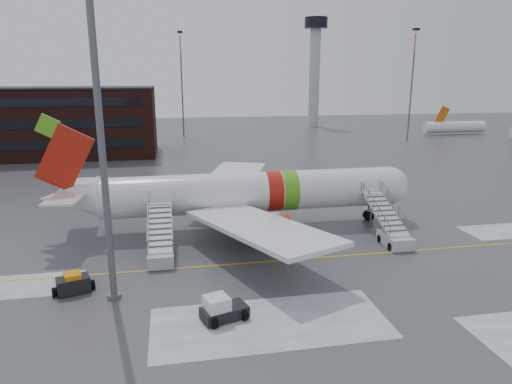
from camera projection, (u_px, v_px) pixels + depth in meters
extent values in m
plane|color=#494C4F|center=(315.00, 253.00, 37.63)|extent=(260.00, 260.00, 0.00)
cylinder|color=white|center=(252.00, 192.00, 43.36)|extent=(28.00, 3.80, 3.80)
sphere|color=white|center=(389.00, 186.00, 45.89)|extent=(3.80, 3.80, 3.80)
cube|color=black|center=(399.00, 180.00, 45.95)|extent=(1.09, 1.60, 0.97)
cone|color=white|center=(70.00, 198.00, 40.34)|extent=(5.20, 3.72, 3.72)
cube|color=#B01B0D|center=(65.00, 158.00, 39.45)|extent=(5.27, 0.30, 6.09)
cube|color=#57AC1B|center=(48.00, 126.00, 38.56)|extent=(2.16, 0.26, 2.16)
cube|color=white|center=(77.00, 184.00, 42.70)|extent=(3.07, 4.85, 0.18)
cube|color=white|center=(65.00, 198.00, 37.74)|extent=(3.07, 4.85, 0.18)
cube|color=white|center=(230.00, 179.00, 51.42)|extent=(10.72, 15.97, 1.13)
cube|color=white|center=(259.00, 227.00, 35.24)|extent=(10.72, 15.97, 1.13)
cylinder|color=white|center=(248.00, 198.00, 48.89)|extent=(3.40, 2.10, 2.10)
cylinder|color=white|center=(269.00, 229.00, 38.98)|extent=(3.40, 2.10, 2.10)
cylinder|color=#595B60|center=(369.00, 211.00, 46.17)|extent=(0.20, 0.20, 1.80)
cylinder|color=black|center=(368.00, 216.00, 46.28)|extent=(0.90, 0.56, 0.90)
cylinder|color=black|center=(243.00, 216.00, 46.31)|extent=(0.90, 0.56, 0.90)
cylinder|color=black|center=(251.00, 231.00, 41.74)|extent=(0.90, 0.56, 0.90)
cube|color=silver|center=(395.00, 240.00, 39.16)|extent=(2.00, 3.20, 1.00)
cube|color=silver|center=(385.00, 214.00, 40.74)|extent=(1.90, 5.87, 2.52)
cube|color=silver|center=(370.00, 192.00, 43.59)|extent=(1.90, 1.40, 0.15)
cylinder|color=#595B60|center=(371.00, 211.00, 43.63)|extent=(0.16, 0.16, 3.40)
cylinder|color=black|center=(391.00, 247.00, 38.09)|extent=(0.25, 0.70, 0.70)
cylinder|color=black|center=(399.00, 237.00, 40.32)|extent=(0.25, 0.70, 0.70)
cube|color=#B1B3B8|center=(161.00, 256.00, 35.60)|extent=(2.00, 3.20, 1.00)
cube|color=#B1B3B8|center=(160.00, 227.00, 37.18)|extent=(1.90, 5.87, 2.52)
cube|color=#B1B3B8|center=(160.00, 203.00, 40.03)|extent=(1.90, 1.40, 0.15)
cylinder|color=#595B60|center=(161.00, 223.00, 40.07)|extent=(0.16, 0.16, 3.40)
cylinder|color=black|center=(149.00, 264.00, 34.53)|extent=(0.25, 0.70, 0.70)
cylinder|color=black|center=(173.00, 253.00, 36.76)|extent=(0.25, 0.70, 0.70)
cube|color=black|center=(224.00, 312.00, 27.38)|extent=(3.04, 2.21, 0.68)
cube|color=silver|center=(217.00, 304.00, 26.99)|extent=(1.71, 1.71, 0.88)
cube|color=black|center=(217.00, 298.00, 26.91)|extent=(1.49, 1.56, 0.15)
cylinder|color=black|center=(214.00, 323.00, 26.38)|extent=(0.48, 0.74, 0.68)
cylinder|color=black|center=(244.00, 315.00, 27.27)|extent=(0.48, 0.74, 0.68)
cylinder|color=black|center=(205.00, 312.00, 27.55)|extent=(0.48, 0.74, 0.68)
cylinder|color=black|center=(234.00, 305.00, 28.44)|extent=(0.48, 0.74, 0.68)
cube|color=black|center=(73.00, 285.00, 30.69)|extent=(2.37, 1.84, 1.04)
cube|color=orange|center=(72.00, 276.00, 30.54)|extent=(1.35, 1.41, 0.42)
cylinder|color=black|center=(61.00, 289.00, 30.61)|extent=(1.18, 0.92, 0.63)
cylinder|color=black|center=(87.00, 287.00, 30.91)|extent=(1.18, 0.92, 0.63)
cylinder|color=#595B60|center=(101.00, 138.00, 27.45)|extent=(0.44, 0.44, 21.19)
cylinder|color=#595B60|center=(114.00, 296.00, 30.03)|extent=(0.90, 0.90, 0.30)
cylinder|color=#B2B5BA|center=(314.00, 77.00, 130.04)|extent=(3.00, 3.00, 28.00)
cylinder|color=black|center=(316.00, 23.00, 126.46)|extent=(6.40, 6.40, 3.00)
cylinder|color=#595B60|center=(411.00, 97.00, 101.87)|extent=(0.36, 0.36, 19.20)
cylinder|color=#CC7272|center=(415.00, 43.00, 99.02)|extent=(0.32, 0.32, 4.32)
cube|color=black|center=(416.00, 29.00, 98.31)|extent=(1.20, 1.20, 0.50)
cylinder|color=#595B60|center=(182.00, 96.00, 108.09)|extent=(0.36, 0.36, 19.20)
cylinder|color=#CC7272|center=(180.00, 45.00, 105.24)|extent=(0.32, 0.32, 4.32)
cube|color=black|center=(180.00, 32.00, 104.53)|extent=(1.20, 1.20, 0.50)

